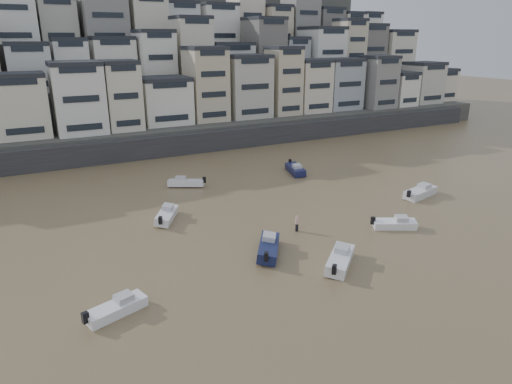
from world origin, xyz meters
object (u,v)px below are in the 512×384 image
boat_j (116,306)px  boat_i (295,168)px  boat_d (421,191)px  boat_b (395,223)px  boat_c (268,246)px  boat_f (166,214)px  boat_h (186,181)px  boat_a (340,257)px  person_pink (297,223)px

boat_j → boat_i: boat_i is taller
boat_d → boat_b: (-10.22, -6.13, -0.14)m
boat_j → boat_d: bearing=-6.2°
boat_c → boat_d: size_ratio=1.00×
boat_f → boat_h: boat_f is taller
boat_c → boat_j: bearing=136.6°
boat_h → boat_j: (-14.64, -26.41, -0.05)m
boat_c → boat_j: 15.05m
boat_f → boat_c: bearing=-123.9°
boat_a → boat_d: boat_d is taller
boat_c → boat_d: bearing=-45.3°
boat_j → person_pink: bearing=0.1°
boat_a → boat_j: 19.14m
boat_h → boat_i: bearing=-156.6°
boat_f → boat_d: (30.84, -7.41, 0.08)m
boat_a → person_pink: (0.72, 8.20, 0.06)m
boat_b → boat_j: boat_j is taller
boat_h → boat_b: bearing=149.8°
boat_a → boat_i: (12.13, 26.52, -0.01)m
boat_b → boat_i: 22.60m
boat_a → boat_b: size_ratio=1.20×
boat_f → boat_d: size_ratio=0.91×
boat_f → boat_i: (22.50, 8.98, 0.05)m
boat_c → boat_b: bearing=-60.9°
boat_f → boat_i: bearing=-37.4°
boat_c → boat_b: size_ratio=1.21×
boat_d → person_pink: (-19.76, -1.93, 0.06)m
boat_b → boat_i: size_ratio=0.85×
boat_f → boat_h: (5.93, 10.40, -0.02)m
boat_c → boat_h: 22.91m
boat_i → person_pink: person_pink is taller
boat_h → boat_d: 30.62m
boat_b → person_pink: person_pink is taller
boat_d → boat_h: bearing=130.5°
boat_b → person_pink: (-9.54, 4.20, 0.20)m
boat_c → boat_b: (14.70, -1.03, -0.14)m
boat_c → person_pink: 6.06m
boat_h → boat_j: bearing=89.3°
boat_c → person_pink: size_ratio=3.42×
boat_h → boat_f: bearing=88.6°
boat_h → boat_c: bearing=118.3°
boat_b → person_pink: 10.42m
boat_a → boat_b: 11.01m
boat_d → boat_b: 11.92m
boat_a → boat_c: bearing=89.2°
boat_b → boat_a: bearing=-130.7°
boat_f → boat_a: (10.36, -17.54, 0.07)m
boat_h → boat_i: boat_i is taller
boat_h → boat_j: boat_h is taller
boat_j → boat_c: bearing=-5.0°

